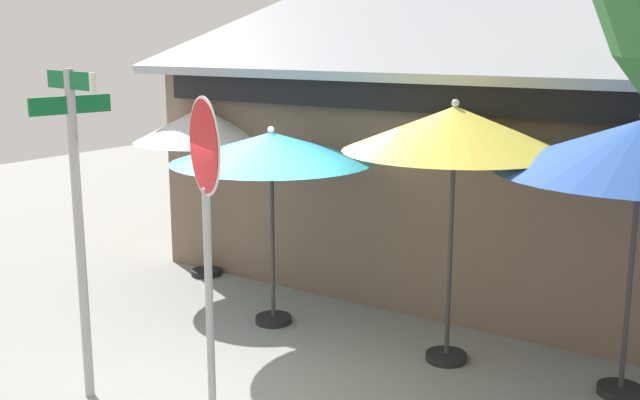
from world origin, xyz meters
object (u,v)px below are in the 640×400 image
at_px(stop_sign, 206,196).
at_px(patio_umbrella_ivory_left, 202,126).
at_px(patio_umbrella_mustard_right, 454,131).
at_px(patio_umbrella_teal_center, 271,149).
at_px(street_sign_post, 78,206).

height_order(stop_sign, patio_umbrella_ivory_left, stop_sign).
xyz_separation_m(stop_sign, patio_umbrella_ivory_left, (-3.03, 3.20, 0.11)).
bearing_deg(stop_sign, patio_umbrella_mustard_right, 63.74).
height_order(patio_umbrella_ivory_left, patio_umbrella_mustard_right, patio_umbrella_mustard_right).
distance_m(stop_sign, patio_umbrella_ivory_left, 4.40).
height_order(patio_umbrella_teal_center, patio_umbrella_mustard_right, patio_umbrella_mustard_right).
height_order(street_sign_post, stop_sign, street_sign_post).
distance_m(street_sign_post, patio_umbrella_ivory_left, 3.91).
bearing_deg(patio_umbrella_mustard_right, patio_umbrella_teal_center, -175.78).
distance_m(patio_umbrella_ivory_left, patio_umbrella_mustard_right, 4.30).
relative_size(stop_sign, patio_umbrella_mustard_right, 1.05).
distance_m(street_sign_post, stop_sign, 1.36).
relative_size(patio_umbrella_ivory_left, patio_umbrella_mustard_right, 0.90).
distance_m(stop_sign, patio_umbrella_teal_center, 2.47).
bearing_deg(street_sign_post, patio_umbrella_mustard_right, 47.32).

